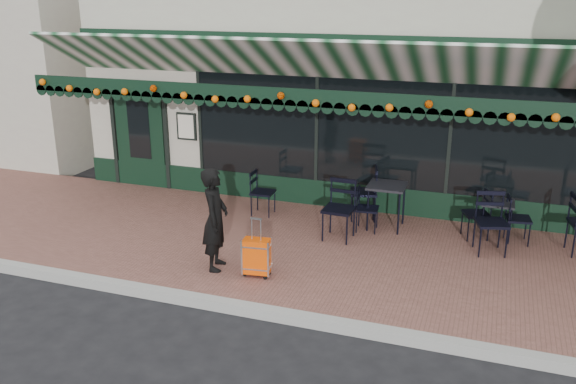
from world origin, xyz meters
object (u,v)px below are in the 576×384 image
(suitcase, at_px, (257,257))
(chair_b_left, at_px, (363,193))
(chair_a_left, at_px, (476,214))
(chair_b_right, at_px, (367,209))
(chair_b_front, at_px, (339,210))
(chair_a_front, at_px, (492,224))
(cafe_table_b, at_px, (387,189))
(chair_solo, at_px, (263,193))
(cafe_table_a, at_px, (498,205))
(woman, at_px, (215,219))
(chair_a_right, at_px, (518,219))

(suitcase, distance_m, chair_b_left, 2.95)
(chair_a_left, relative_size, chair_b_right, 1.07)
(chair_b_front, bearing_deg, suitcase, -110.88)
(suitcase, height_order, chair_a_front, chair_a_front)
(cafe_table_b, relative_size, chair_solo, 0.94)
(chair_b_left, bearing_deg, cafe_table_a, 71.62)
(chair_a_front, height_order, chair_solo, chair_a_front)
(woman, relative_size, chair_b_front, 1.53)
(chair_a_left, xyz_separation_m, chair_b_right, (-1.76, -0.28, -0.03))
(chair_a_right, xyz_separation_m, chair_solo, (-4.39, -0.13, 0.01))
(chair_a_left, bearing_deg, chair_a_front, 2.44)
(woman, bearing_deg, chair_solo, -8.64)
(suitcase, bearing_deg, cafe_table_b, 53.00)
(cafe_table_a, distance_m, chair_a_right, 0.38)
(chair_a_right, relative_size, chair_solo, 0.97)
(woman, bearing_deg, chair_a_front, -76.51)
(chair_a_right, height_order, chair_b_front, chair_b_front)
(chair_a_right, distance_m, chair_b_right, 2.44)
(suitcase, height_order, chair_a_left, suitcase)
(chair_b_left, xyz_separation_m, chair_b_front, (-0.18, -1.07, 0.01))
(cafe_table_a, relative_size, chair_b_front, 0.63)
(woman, relative_size, chair_solo, 1.86)
(chair_a_right, relative_size, chair_b_front, 0.80)
(chair_a_right, bearing_deg, chair_b_right, 88.50)
(chair_a_left, relative_size, chair_b_front, 0.81)
(cafe_table_b, xyz_separation_m, chair_solo, (-2.25, -0.09, -0.29))
(woman, height_order, cafe_table_a, woman)
(cafe_table_a, distance_m, chair_b_left, 2.29)
(cafe_table_b, height_order, chair_a_right, chair_a_right)
(chair_a_front, bearing_deg, woman, -169.04)
(woman, bearing_deg, chair_a_right, -72.59)
(woman, height_order, suitcase, woman)
(woman, bearing_deg, chair_b_front, -53.40)
(suitcase, bearing_deg, chair_b_front, 58.66)
(chair_b_right, distance_m, chair_b_front, 0.65)
(cafe_table_b, xyz_separation_m, chair_a_right, (2.15, 0.04, -0.30))
(chair_a_left, bearing_deg, chair_b_right, -102.38)
(chair_a_left, bearing_deg, chair_solo, -109.55)
(chair_b_left, distance_m, chair_b_right, 0.59)
(suitcase, distance_m, chair_a_left, 3.84)
(chair_a_front, bearing_deg, chair_b_left, 143.59)
(suitcase, bearing_deg, woman, 167.53)
(chair_solo, bearing_deg, chair_b_front, -115.03)
(cafe_table_b, height_order, chair_b_front, chair_b_front)
(cafe_table_b, height_order, chair_a_front, chair_a_front)
(chair_a_right, bearing_deg, woman, 112.22)
(suitcase, relative_size, cafe_table_a, 1.39)
(suitcase, bearing_deg, chair_b_right, 55.70)
(chair_a_left, bearing_deg, cafe_table_a, 86.86)
(woman, distance_m, chair_a_right, 4.90)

